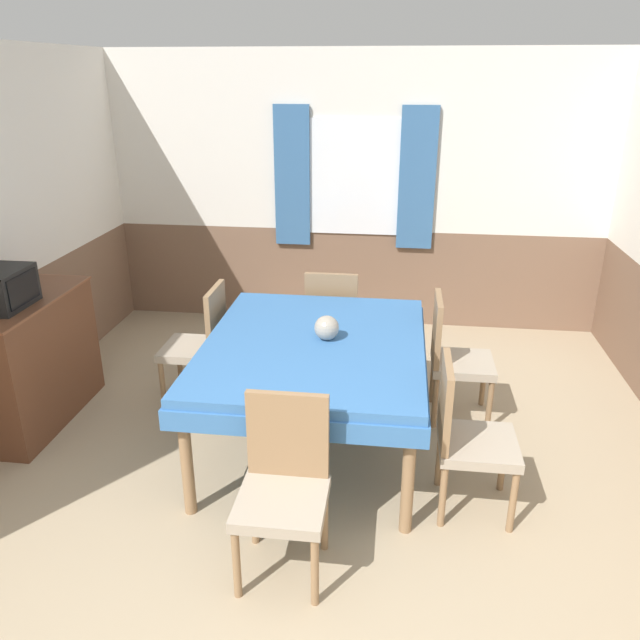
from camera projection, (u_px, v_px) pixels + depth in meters
wall_back at (355, 193)px, 5.97m from camera, size 5.12×0.10×2.60m
dining_table at (314, 355)px, 4.05m from camera, size 1.43×1.77×0.78m
chair_right_far at (453, 355)px, 4.49m from camera, size 0.44×0.44×0.93m
chair_right_near at (466, 433)px, 3.52m from camera, size 0.44×0.44×0.93m
chair_head_window at (333, 319)px, 5.14m from camera, size 0.44×0.44×0.93m
chair_left_far at (201, 341)px, 4.72m from camera, size 0.44×0.44×0.93m
chair_head_near at (284, 482)px, 3.10m from camera, size 0.44×0.44×0.93m
sideboard at (32, 360)px, 4.45m from camera, size 0.46×1.13×0.94m
tv at (4, 289)px, 4.09m from camera, size 0.29×0.40×0.26m
vase at (327, 328)px, 4.01m from camera, size 0.16×0.16×0.16m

